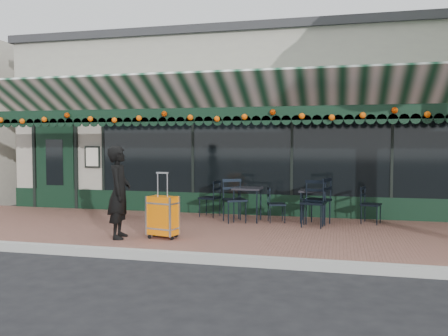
% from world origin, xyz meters
% --- Properties ---
extents(ground, '(80.00, 80.00, 0.00)m').
position_xyz_m(ground, '(0.00, 0.00, 0.00)').
color(ground, black).
rests_on(ground, ground).
extents(sidewalk, '(18.00, 4.00, 0.15)m').
position_xyz_m(sidewalk, '(0.00, 2.00, 0.07)').
color(sidewalk, brown).
rests_on(sidewalk, ground).
extents(curb, '(18.00, 0.16, 0.15)m').
position_xyz_m(curb, '(0.00, -0.08, 0.07)').
color(curb, '#9E9E99').
rests_on(curb, ground).
extents(restaurant_building, '(12.00, 9.60, 4.50)m').
position_xyz_m(restaurant_building, '(0.00, 7.84, 2.27)').
color(restaurant_building, '#A5A18F').
rests_on(restaurant_building, ground).
extents(woman, '(0.54, 0.69, 1.66)m').
position_xyz_m(woman, '(-1.36, 0.71, 0.98)').
color(woman, black).
rests_on(woman, sidewalk).
extents(suitcase, '(0.57, 0.41, 1.18)m').
position_xyz_m(suitcase, '(-0.60, 0.88, 0.55)').
color(suitcase, orange).
rests_on(suitcase, sidewalk).
extents(cafe_table_a, '(0.57, 0.57, 0.70)m').
position_xyz_m(cafe_table_a, '(1.92, 3.27, 0.78)').
color(cafe_table_a, black).
rests_on(cafe_table_a, sidewalk).
extents(cafe_table_b, '(0.60, 0.60, 0.74)m').
position_xyz_m(cafe_table_b, '(0.53, 3.06, 0.82)').
color(cafe_table_b, black).
rests_on(cafe_table_b, sidewalk).
extents(chair_a_left, '(0.64, 0.64, 1.01)m').
position_xyz_m(chair_a_left, '(2.03, 3.01, 0.65)').
color(chair_a_left, black).
rests_on(chair_a_left, sidewalk).
extents(chair_a_right, '(0.49, 0.49, 0.80)m').
position_xyz_m(chair_a_right, '(3.14, 3.38, 0.55)').
color(chair_a_right, black).
rests_on(chair_a_right, sidewalk).
extents(chair_a_front, '(0.55, 0.55, 0.96)m').
position_xyz_m(chair_a_front, '(1.97, 2.71, 0.63)').
color(chair_a_front, black).
rests_on(chair_a_front, sidewalk).
extents(chair_b_left, '(0.50, 0.50, 0.86)m').
position_xyz_m(chair_b_left, '(-0.45, 3.50, 0.58)').
color(chair_b_left, black).
rests_on(chair_b_left, sidewalk).
extents(chair_b_right, '(0.47, 0.47, 0.77)m').
position_xyz_m(chair_b_right, '(1.16, 3.08, 0.53)').
color(chair_b_right, black).
rests_on(chair_b_right, sidewalk).
extents(chair_b_front, '(0.64, 0.64, 0.95)m').
position_xyz_m(chair_b_front, '(0.28, 2.86, 0.62)').
color(chair_b_front, black).
rests_on(chair_b_front, sidewalk).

